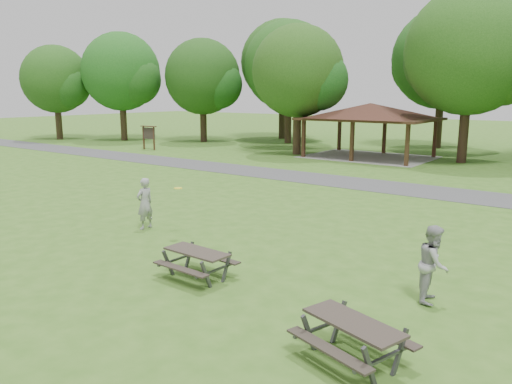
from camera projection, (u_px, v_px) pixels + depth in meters
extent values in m
plane|color=#3B6A1E|center=(141.00, 256.00, 13.83)|extent=(160.00, 160.00, 0.00)
cube|color=#454547|center=(359.00, 184.00, 24.85)|extent=(120.00, 3.20, 0.02)
cube|color=#351E13|center=(304.00, 139.00, 34.85)|extent=(0.22, 0.22, 2.60)
cube|color=#321C12|center=(339.00, 134.00, 39.10)|extent=(0.22, 0.22, 2.60)
cube|color=#321F12|center=(352.00, 142.00, 32.68)|extent=(0.22, 0.22, 2.60)
cube|color=#362013|center=(384.00, 136.00, 36.94)|extent=(0.22, 0.22, 2.60)
cube|color=#342112|center=(407.00, 145.00, 30.52)|extent=(0.22, 0.22, 2.60)
cube|color=#381D14|center=(435.00, 139.00, 34.77)|extent=(0.22, 0.22, 2.60)
cube|color=#372116|center=(370.00, 119.00, 34.54)|extent=(8.60, 6.60, 0.16)
pyramid|color=#361D15|center=(370.00, 110.00, 34.43)|extent=(7.01, 7.01, 1.00)
cube|color=gray|center=(368.00, 157.00, 35.06)|extent=(8.40, 6.40, 0.03)
cube|color=#361D13|center=(144.00, 138.00, 39.87)|extent=(0.10, 0.10, 1.80)
cube|color=#3D2416|center=(154.00, 139.00, 39.17)|extent=(0.10, 0.10, 1.80)
cube|color=black|center=(149.00, 133.00, 39.44)|extent=(1.40, 0.06, 0.90)
cube|color=#311B13|center=(148.00, 126.00, 39.33)|extent=(1.60, 0.30, 0.06)
cylinder|color=#2F2015|center=(124.00, 121.00, 47.16)|extent=(0.60, 0.60, 3.67)
sphere|color=#164F16|center=(121.00, 72.00, 46.28)|extent=(7.20, 7.20, 7.20)
sphere|color=#164513|center=(135.00, 79.00, 45.71)|extent=(4.68, 4.68, 4.68)
sphere|color=#1D4F16|center=(110.00, 78.00, 47.07)|extent=(4.32, 4.32, 4.32)
cylinder|color=black|center=(203.00, 124.00, 45.86)|extent=(0.60, 0.60, 3.32)
sphere|color=#184012|center=(202.00, 77.00, 45.04)|extent=(6.80, 6.80, 6.80)
sphere|color=#134413|center=(218.00, 84.00, 44.51)|extent=(4.42, 4.42, 4.42)
sphere|color=#1B4012|center=(190.00, 83.00, 45.77)|extent=(4.08, 4.08, 4.08)
cylinder|color=black|center=(288.00, 122.00, 44.47)|extent=(0.60, 0.60, 3.85)
sphere|color=#194714|center=(289.00, 66.00, 43.52)|extent=(7.80, 7.80, 7.80)
sphere|color=#1A4F16|center=(308.00, 74.00, 42.88)|extent=(5.07, 5.07, 5.07)
sphere|color=#184A15|center=(273.00, 73.00, 44.39)|extent=(4.68, 4.68, 4.68)
cylinder|color=#2E2114|center=(297.00, 130.00, 36.46)|extent=(0.60, 0.60, 3.50)
sphere|color=#1F4714|center=(298.00, 71.00, 35.64)|extent=(6.60, 6.60, 6.60)
sphere|color=#144615|center=(318.00, 80.00, 35.13)|extent=(4.29, 4.29, 4.29)
sphere|color=#204F16|center=(281.00, 78.00, 36.35)|extent=(3.96, 3.96, 3.96)
cylinder|color=black|center=(464.00, 132.00, 31.95)|extent=(0.60, 0.60, 4.02)
sphere|color=#1F4B15|center=(470.00, 51.00, 30.97)|extent=(8.00, 8.00, 8.00)
sphere|color=#1F4814|center=(502.00, 63.00, 30.31)|extent=(5.20, 5.20, 5.20)
sphere|color=#173F12|center=(442.00, 61.00, 31.86)|extent=(4.80, 4.80, 4.80)
cylinder|color=black|center=(282.00, 116.00, 48.93)|extent=(0.60, 0.60, 4.38)
sphere|color=#194413|center=(282.00, 62.00, 47.91)|extent=(8.00, 8.00, 8.00)
sphere|color=#184C15|center=(300.00, 70.00, 47.25)|extent=(5.20, 5.20, 5.20)
sphere|color=#154A15|center=(268.00, 69.00, 48.81)|extent=(4.80, 4.80, 4.80)
cylinder|color=black|center=(439.00, 123.00, 40.58)|extent=(0.60, 0.60, 4.13)
sphere|color=#174714|center=(443.00, 58.00, 39.58)|extent=(8.00, 8.00, 8.00)
sphere|color=#1A4E16|center=(467.00, 68.00, 38.92)|extent=(5.20, 5.20, 5.20)
sphere|color=#174213|center=(422.00, 67.00, 40.48)|extent=(4.80, 4.80, 4.80)
cylinder|color=#2E2114|center=(59.00, 122.00, 48.34)|extent=(0.60, 0.60, 3.32)
sphere|color=#1B4614|center=(55.00, 79.00, 47.55)|extent=(6.40, 6.40, 6.40)
sphere|color=#164313|center=(68.00, 86.00, 47.07)|extent=(4.16, 4.16, 4.16)
sphere|color=#1C4914|center=(47.00, 84.00, 48.23)|extent=(3.84, 3.84, 3.84)
cube|color=#322A24|center=(197.00, 252.00, 12.05)|extent=(1.70, 0.72, 0.05)
cube|color=#2E2621|center=(180.00, 269.00, 11.68)|extent=(1.69, 0.30, 0.04)
cube|color=#2D2620|center=(213.00, 257.00, 12.53)|extent=(1.69, 0.30, 0.04)
cube|color=#3C3B3E|center=(168.00, 263.00, 12.25)|extent=(0.07, 0.35, 0.73)
cube|color=#434345|center=(189.00, 256.00, 12.79)|extent=(0.07, 0.35, 0.73)
cube|color=#434446|center=(179.00, 259.00, 12.51)|extent=(0.10, 1.37, 0.05)
cube|color=#434245|center=(206.00, 275.00, 11.46)|extent=(0.07, 0.35, 0.73)
cube|color=#434446|center=(227.00, 267.00, 11.99)|extent=(0.07, 0.35, 0.73)
cube|color=#39393B|center=(217.00, 270.00, 11.72)|extent=(0.10, 1.37, 0.05)
cube|color=#2F2722|center=(353.00, 322.00, 8.27)|extent=(1.88, 1.17, 0.05)
cube|color=#2B251F|center=(328.00, 349.00, 7.99)|extent=(1.75, 0.74, 0.04)
cube|color=#2E2621|center=(376.00, 329.00, 8.67)|extent=(1.75, 0.74, 0.04)
cube|color=#414143|center=(309.00, 333.00, 8.66)|extent=(0.16, 0.37, 0.76)
cube|color=#454548|center=(339.00, 322.00, 9.09)|extent=(0.16, 0.37, 0.76)
cube|color=#434346|center=(324.00, 326.00, 8.87)|extent=(0.47, 1.38, 0.05)
cube|color=#3D3D3F|center=(369.00, 367.00, 7.60)|extent=(0.16, 0.37, 0.76)
cube|color=#3D3D3F|center=(400.00, 352.00, 8.03)|extent=(0.16, 0.37, 0.76)
cube|color=#414143|center=(385.00, 358.00, 7.81)|extent=(0.47, 1.38, 0.05)
cylinder|color=yellow|center=(178.00, 188.00, 15.35)|extent=(0.28, 0.28, 0.02)
imported|color=#939396|center=(145.00, 204.00, 16.47)|extent=(0.44, 0.64, 1.72)
imported|color=#A1A1A3|center=(434.00, 264.00, 10.71)|extent=(0.79, 0.93, 1.70)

